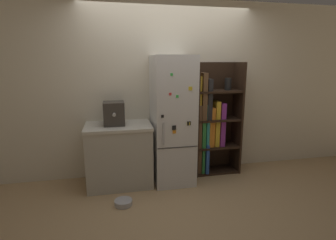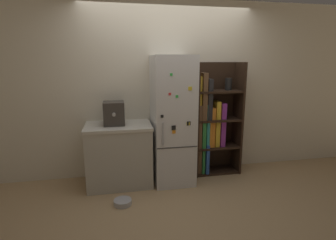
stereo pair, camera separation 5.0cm
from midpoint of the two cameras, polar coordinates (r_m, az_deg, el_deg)
ground_plane at (r=3.90m, az=1.66°, el=-13.44°), size 16.00×16.00×0.00m
wall_back at (r=4.00m, az=0.26°, el=6.65°), size 8.00×0.05×2.60m
refrigerator at (r=3.72m, az=1.33°, el=-0.06°), size 0.56×0.68×1.80m
bookshelf at (r=4.08m, az=9.58°, el=-0.54°), size 0.72×0.37×1.71m
kitchen_counter at (r=3.79m, az=-10.18°, el=-7.36°), size 0.90×0.63×0.87m
espresso_machine at (r=3.65m, az=-11.29°, el=1.45°), size 0.28×0.34×0.32m
pet_bowl at (r=3.40m, az=-9.41°, el=-17.17°), size 0.22×0.22×0.06m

